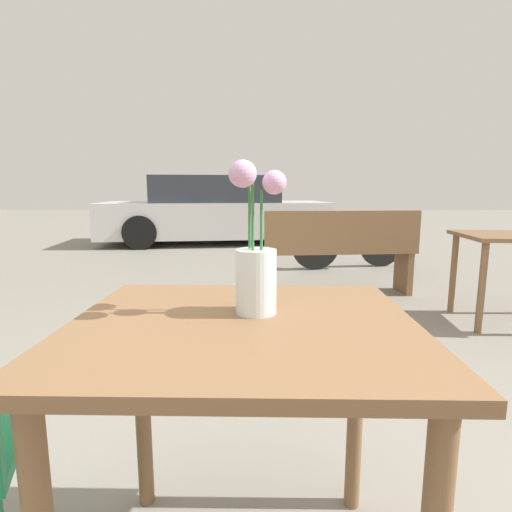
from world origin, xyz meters
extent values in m
cube|color=brown|center=(0.00, 0.00, 0.73)|extent=(0.82, 0.72, 0.03)
cylinder|color=brown|center=(-0.34, 0.30, 0.36)|extent=(0.05, 0.05, 0.71)
cylinder|color=brown|center=(0.35, 0.29, 0.36)|extent=(0.05, 0.05, 0.71)
cylinder|color=silver|center=(0.03, 0.06, 0.82)|extent=(0.10, 0.10, 0.16)
cylinder|color=silver|center=(0.03, 0.06, 0.79)|extent=(0.09, 0.09, 0.09)
cylinder|color=#337038|center=(0.04, 0.06, 0.90)|extent=(0.01, 0.01, 0.29)
sphere|color=#CC99C6|center=(0.07, 0.06, 1.06)|extent=(0.06, 0.06, 0.06)
cylinder|color=#337038|center=(0.01, 0.08, 0.91)|extent=(0.01, 0.01, 0.31)
sphere|color=#CC99C6|center=(-0.01, 0.11, 1.08)|extent=(0.07, 0.07, 0.07)
cylinder|color=#337038|center=(0.02, 0.05, 0.91)|extent=(0.01, 0.01, 0.31)
sphere|color=#CC99C6|center=(0.00, 0.03, 1.08)|extent=(0.06, 0.06, 0.06)
cylinder|color=#197A47|center=(-0.64, 0.15, 0.21)|extent=(0.03, 0.03, 0.42)
cube|color=brown|center=(0.83, 3.05, 0.44)|extent=(1.54, 0.49, 0.02)
cube|color=brown|center=(0.84, 2.89, 0.65)|extent=(1.51, 0.17, 0.40)
cube|color=brown|center=(0.13, 2.99, 0.21)|extent=(0.09, 0.33, 0.43)
cube|color=brown|center=(1.52, 3.11, 0.21)|extent=(0.09, 0.33, 0.43)
cube|color=brown|center=(1.97, 2.17, 0.69)|extent=(0.76, 0.70, 0.03)
cylinder|color=brown|center=(1.66, 1.93, 0.34)|extent=(0.05, 0.05, 0.68)
cylinder|color=brown|center=(1.70, 2.45, 0.34)|extent=(0.05, 0.05, 0.68)
cylinder|color=black|center=(0.79, 4.29, 0.33)|extent=(0.65, 0.19, 0.66)
cylinder|color=black|center=(1.72, 4.52, 0.33)|extent=(0.65, 0.19, 0.66)
cube|color=#2D6633|center=(1.25, 4.41, 0.55)|extent=(0.85, 0.24, 0.03)
cylinder|color=#2D6633|center=(1.09, 4.36, 0.65)|extent=(0.02, 0.02, 0.20)
cube|color=black|center=(1.09, 4.36, 0.75)|extent=(0.17, 0.10, 0.04)
cube|color=#2D6633|center=(1.67, 4.51, 0.70)|extent=(0.15, 0.44, 0.02)
cube|color=silver|center=(-0.83, 7.06, 0.47)|extent=(4.53, 2.21, 0.67)
cube|color=#2D333D|center=(-0.83, 7.06, 1.06)|extent=(2.56, 1.84, 0.50)
cylinder|color=black|center=(0.42, 8.03, 0.30)|extent=(0.62, 0.25, 0.60)
cylinder|color=black|center=(0.61, 6.42, 0.30)|extent=(0.62, 0.25, 0.60)
cylinder|color=black|center=(-2.26, 7.71, 0.30)|extent=(0.62, 0.25, 0.60)
cylinder|color=black|center=(-2.07, 6.10, 0.30)|extent=(0.62, 0.25, 0.60)
camera|label=1|loc=(0.04, -0.90, 1.05)|focal=28.00mm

